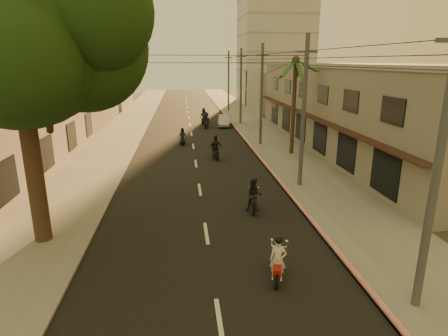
{
  "coord_description": "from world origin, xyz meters",
  "views": [
    {
      "loc": [
        -0.92,
        -13.41,
        7.48
      ],
      "look_at": [
        1.29,
        6.37,
        1.79
      ],
      "focal_mm": 30.0,
      "sensor_mm": 36.0,
      "label": 1
    }
  ],
  "objects_px": {
    "palm_tree": "(296,66)",
    "scooter_mid_b": "(215,148)",
    "scooter_far_b": "(206,121)",
    "scooter_mid_a": "(254,196)",
    "parked_car": "(225,121)",
    "scooter_far_c": "(204,117)",
    "scooter_far_a": "(183,137)",
    "broadleaf_tree": "(27,34)",
    "scooter_red": "(278,260)"
  },
  "relations": [
    {
      "from": "scooter_mid_a",
      "to": "scooter_mid_b",
      "type": "distance_m",
      "value": 10.98
    },
    {
      "from": "palm_tree",
      "to": "scooter_far_c",
      "type": "height_order",
      "value": "palm_tree"
    },
    {
      "from": "palm_tree",
      "to": "scooter_far_c",
      "type": "distance_m",
      "value": 18.87
    },
    {
      "from": "palm_tree",
      "to": "scooter_far_c",
      "type": "relative_size",
      "value": 4.13
    },
    {
      "from": "scooter_mid_a",
      "to": "scooter_far_a",
      "type": "distance_m",
      "value": 16.83
    },
    {
      "from": "broadleaf_tree",
      "to": "scooter_mid_b",
      "type": "height_order",
      "value": "broadleaf_tree"
    },
    {
      "from": "palm_tree",
      "to": "parked_car",
      "type": "height_order",
      "value": "palm_tree"
    },
    {
      "from": "parked_car",
      "to": "scooter_far_b",
      "type": "bearing_deg",
      "value": -143.89
    },
    {
      "from": "broadleaf_tree",
      "to": "scooter_far_c",
      "type": "xyz_separation_m",
      "value": [
        8.34,
        30.52,
        -7.58
      ]
    },
    {
      "from": "palm_tree",
      "to": "scooter_mid_a",
      "type": "distance_m",
      "value": 14.3
    },
    {
      "from": "broadleaf_tree",
      "to": "scooter_red",
      "type": "xyz_separation_m",
      "value": [
        8.88,
        -4.13,
        -7.72
      ]
    },
    {
      "from": "scooter_far_b",
      "to": "scooter_far_c",
      "type": "xyz_separation_m",
      "value": [
        -0.11,
        3.12,
        0.03
      ]
    },
    {
      "from": "broadleaf_tree",
      "to": "scooter_mid_b",
      "type": "bearing_deg",
      "value": 57.95
    },
    {
      "from": "palm_tree",
      "to": "scooter_mid_b",
      "type": "xyz_separation_m",
      "value": [
        -6.38,
        -0.71,
        -6.28
      ]
    },
    {
      "from": "scooter_red",
      "to": "scooter_far_b",
      "type": "relative_size",
      "value": 0.9
    },
    {
      "from": "scooter_far_a",
      "to": "parked_car",
      "type": "bearing_deg",
      "value": 59.93
    },
    {
      "from": "scooter_mid_a",
      "to": "scooter_mid_b",
      "type": "height_order",
      "value": "scooter_mid_b"
    },
    {
      "from": "parked_car",
      "to": "scooter_mid_a",
      "type": "bearing_deg",
      "value": -84.73
    },
    {
      "from": "broadleaf_tree",
      "to": "parked_car",
      "type": "xyz_separation_m",
      "value": [
        10.71,
        28.58,
        -7.81
      ]
    },
    {
      "from": "scooter_mid_a",
      "to": "scooter_far_c",
      "type": "relative_size",
      "value": 0.93
    },
    {
      "from": "broadleaf_tree",
      "to": "scooter_far_b",
      "type": "relative_size",
      "value": 6.41
    },
    {
      "from": "scooter_red",
      "to": "scooter_far_a",
      "type": "xyz_separation_m",
      "value": [
        -3.22,
        22.78,
        -0.03
      ]
    },
    {
      "from": "palm_tree",
      "to": "scooter_far_b",
      "type": "height_order",
      "value": "palm_tree"
    },
    {
      "from": "scooter_red",
      "to": "scooter_mid_a",
      "type": "distance_m",
      "value": 6.34
    },
    {
      "from": "broadleaf_tree",
      "to": "palm_tree",
      "type": "bearing_deg",
      "value": 43.48
    },
    {
      "from": "scooter_mid_b",
      "to": "parked_car",
      "type": "relative_size",
      "value": 0.47
    },
    {
      "from": "broadleaf_tree",
      "to": "scooter_far_c",
      "type": "relative_size",
      "value": 6.09
    },
    {
      "from": "palm_tree",
      "to": "scooter_mid_b",
      "type": "distance_m",
      "value": 8.99
    },
    {
      "from": "palm_tree",
      "to": "scooter_mid_b",
      "type": "relative_size",
      "value": 4.2
    },
    {
      "from": "scooter_mid_a",
      "to": "scooter_far_c",
      "type": "bearing_deg",
      "value": 102.16
    },
    {
      "from": "scooter_mid_a",
      "to": "scooter_mid_b",
      "type": "bearing_deg",
      "value": 105.6
    },
    {
      "from": "scooter_far_a",
      "to": "scooter_far_b",
      "type": "relative_size",
      "value": 0.87
    },
    {
      "from": "scooter_mid_b",
      "to": "scooter_far_b",
      "type": "xyz_separation_m",
      "value": [
        0.23,
        14.26,
        0.0
      ]
    },
    {
      "from": "scooter_red",
      "to": "parked_car",
      "type": "height_order",
      "value": "scooter_red"
    },
    {
      "from": "palm_tree",
      "to": "scooter_mid_a",
      "type": "relative_size",
      "value": 4.44
    },
    {
      "from": "scooter_far_c",
      "to": "broadleaf_tree",
      "type": "bearing_deg",
      "value": -88.62
    },
    {
      "from": "scooter_red",
      "to": "scooter_far_b",
      "type": "bearing_deg",
      "value": 108.1
    },
    {
      "from": "scooter_mid_a",
      "to": "scooter_far_b",
      "type": "bearing_deg",
      "value": 102.13
    },
    {
      "from": "scooter_mid_a",
      "to": "scooter_far_c",
      "type": "distance_m",
      "value": 28.33
    },
    {
      "from": "scooter_far_b",
      "to": "parked_car",
      "type": "xyz_separation_m",
      "value": [
        2.25,
        1.18,
        -0.2
      ]
    },
    {
      "from": "parked_car",
      "to": "scooter_far_c",
      "type": "height_order",
      "value": "scooter_far_c"
    },
    {
      "from": "scooter_red",
      "to": "scooter_far_b",
      "type": "distance_m",
      "value": 31.53
    },
    {
      "from": "scooter_mid_a",
      "to": "scooter_far_a",
      "type": "xyz_separation_m",
      "value": [
        -3.57,
        16.45,
        -0.11
      ]
    },
    {
      "from": "scooter_far_c",
      "to": "scooter_far_b",
      "type": "bearing_deg",
      "value": -71.25
    },
    {
      "from": "scooter_mid_b",
      "to": "scooter_far_b",
      "type": "height_order",
      "value": "scooter_mid_b"
    },
    {
      "from": "scooter_mid_a",
      "to": "parked_car",
      "type": "height_order",
      "value": "scooter_mid_a"
    },
    {
      "from": "scooter_mid_a",
      "to": "scooter_far_a",
      "type": "relative_size",
      "value": 1.12
    },
    {
      "from": "scooter_far_b",
      "to": "scooter_far_c",
      "type": "bearing_deg",
      "value": 107.27
    },
    {
      "from": "broadleaf_tree",
      "to": "palm_tree",
      "type": "height_order",
      "value": "broadleaf_tree"
    },
    {
      "from": "scooter_mid_b",
      "to": "broadleaf_tree",
      "type": "bearing_deg",
      "value": -129.11
    }
  ]
}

